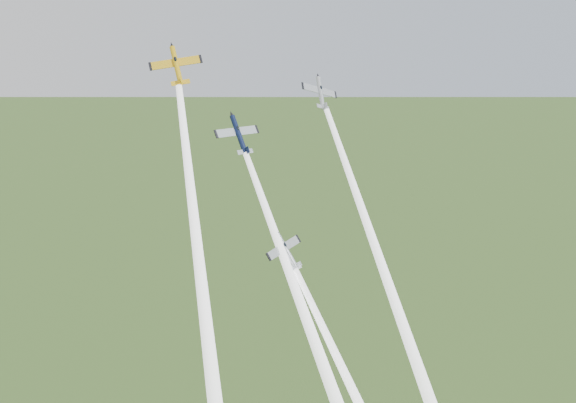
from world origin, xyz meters
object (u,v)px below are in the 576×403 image
object	(u,v)px
plane_silver_right	(321,93)
plane_silver_low	(286,250)
plane_yellow	(176,65)
plane_navy	(239,135)

from	to	relation	value
plane_silver_right	plane_silver_low	xyz separation A→B (m)	(-15.90, -10.63, -22.20)
plane_yellow	plane_navy	world-z (taller)	plane_yellow
plane_yellow	plane_silver_right	size ratio (longest dim) A/B	0.99
plane_navy	plane_silver_low	distance (m)	20.00
plane_silver_right	plane_silver_low	bearing A→B (deg)	-143.04
plane_yellow	plane_silver_right	xyz separation A→B (m)	(28.98, 1.92, -6.12)
plane_yellow	plane_silver_low	distance (m)	32.39
plane_yellow	plane_silver_right	bearing A→B (deg)	26.48
plane_yellow	plane_silver_low	xyz separation A→B (m)	(13.08, -8.72, -28.32)
plane_silver_low	plane_navy	bearing A→B (deg)	80.96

